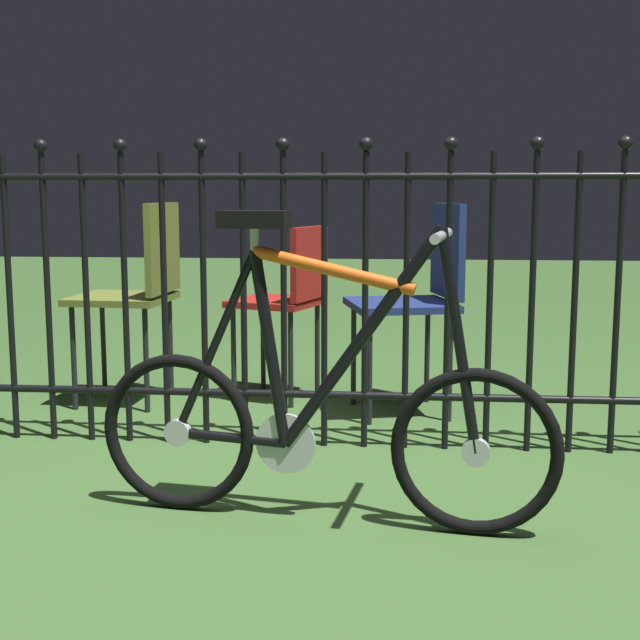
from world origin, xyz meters
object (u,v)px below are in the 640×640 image
object	(u,v)px
chair_red	(289,293)
chair_olive	(139,282)
bicycle	(320,415)
chair_navy	(421,287)

from	to	relation	value
chair_red	chair_olive	distance (m)	0.68
bicycle	chair_red	distance (m)	1.52
chair_navy	chair_olive	xyz separation A→B (m)	(-1.26, 0.06, 0.00)
chair_navy	chair_olive	distance (m)	1.26
chair_red	chair_navy	xyz separation A→B (m)	(0.59, -0.19, 0.05)
bicycle	chair_navy	world-z (taller)	chair_navy
bicycle	chair_red	world-z (taller)	bicycle
chair_navy	chair_olive	bearing A→B (deg)	177.32
chair_navy	bicycle	bearing A→B (deg)	-103.84
chair_red	chair_navy	bearing A→B (deg)	-17.54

